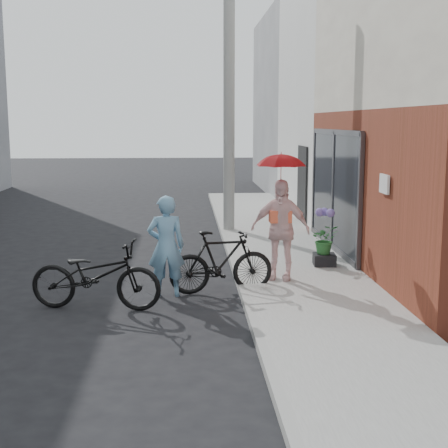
{
  "coord_description": "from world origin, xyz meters",
  "views": [
    {
      "loc": [
        0.03,
        -9.42,
        2.78
      ],
      "look_at": [
        0.66,
        0.83,
        1.1
      ],
      "focal_mm": 50.0,
      "sensor_mm": 36.0,
      "label": 1
    }
  ],
  "objects": [
    {
      "name": "ground",
      "position": [
        0.0,
        0.0,
        0.0
      ],
      "size": [
        80.0,
        80.0,
        0.0
      ],
      "primitive_type": "plane",
      "color": "black",
      "rests_on": "ground"
    },
    {
      "name": "potted_plant",
      "position": [
        2.62,
        1.91,
        0.61
      ],
      "size": [
        0.51,
        0.44,
        0.56
      ],
      "primitive_type": "imported",
      "color": "#2A6A2F",
      "rests_on": "planter"
    },
    {
      "name": "curb",
      "position": [
        0.94,
        2.0,
        0.06
      ],
      "size": [
        0.12,
        24.0,
        0.12
      ],
      "primitive_type": "cube",
      "color": "#9E9E99",
      "rests_on": "ground"
    },
    {
      "name": "bike_left",
      "position": [
        -1.33,
        -0.26,
        0.52
      ],
      "size": [
        2.07,
        1.01,
        1.04
      ],
      "primitive_type": "imported",
      "rotation": [
        0.0,
        0.0,
        1.4
      ],
      "color": "black",
      "rests_on": "ground"
    },
    {
      "name": "utility_pole",
      "position": [
        1.1,
        6.0,
        3.5
      ],
      "size": [
        0.28,
        0.28,
        7.0
      ],
      "primitive_type": "cylinder",
      "color": "#9E9E99",
      "rests_on": "ground"
    },
    {
      "name": "plaster_building",
      "position": [
        7.2,
        9.0,
        3.5
      ],
      "size": [
        8.0,
        6.0,
        7.0
      ],
      "primitive_type": "cube",
      "color": "silver",
      "rests_on": "ground"
    },
    {
      "name": "officer",
      "position": [
        -0.29,
        0.39,
        0.82
      ],
      "size": [
        0.63,
        0.44,
        1.64
      ],
      "primitive_type": "imported",
      "rotation": [
        0.0,
        0.0,
        3.22
      ],
      "color": "#6A9BBC",
      "rests_on": "ground"
    },
    {
      "name": "bike_right",
      "position": [
        0.6,
        0.54,
        0.52
      ],
      "size": [
        1.79,
        0.76,
        1.04
      ],
      "primitive_type": "imported",
      "rotation": [
        0.0,
        0.0,
        1.73
      ],
      "color": "black",
      "rests_on": "ground"
    },
    {
      "name": "east_building_far",
      "position": [
        7.2,
        16.0,
        3.5
      ],
      "size": [
        8.0,
        8.0,
        7.0
      ],
      "primitive_type": "cube",
      "color": "gray",
      "rests_on": "ground"
    },
    {
      "name": "planter",
      "position": [
        2.62,
        1.91,
        0.23
      ],
      "size": [
        0.44,
        0.44,
        0.21
      ],
      "primitive_type": "cube",
      "rotation": [
        0.0,
        0.0,
        -0.09
      ],
      "color": "black",
      "rests_on": "sidewalk"
    },
    {
      "name": "sidewalk",
      "position": [
        2.1,
        2.0,
        0.06
      ],
      "size": [
        2.2,
        24.0,
        0.12
      ],
      "primitive_type": "cube",
      "color": "gray",
      "rests_on": "ground"
    },
    {
      "name": "kimono_woman",
      "position": [
        1.62,
        0.94,
        0.98
      ],
      "size": [
        1.09,
        0.74,
        1.72
      ],
      "primitive_type": "imported",
      "rotation": [
        0.0,
        0.0,
        -0.35
      ],
      "color": "#FAD2D1",
      "rests_on": "sidewalk"
    },
    {
      "name": "parasol",
      "position": [
        1.62,
        0.94,
        2.19
      ],
      "size": [
        0.8,
        0.8,
        0.7
      ],
      "primitive_type": "imported",
      "color": "red",
      "rests_on": "kimono_woman"
    }
  ]
}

